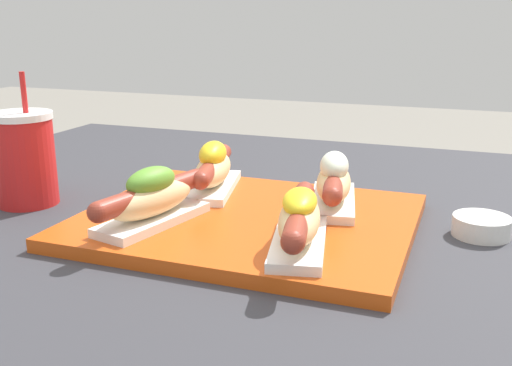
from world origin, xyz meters
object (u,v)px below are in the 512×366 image
(sauce_bowl, at_px, (482,225))
(drink_cup, at_px, (25,158))
(hot_dog_0, at_px, (152,198))
(hot_dog_1, at_px, (299,220))
(hot_dog_3, at_px, (334,182))
(hot_dog_2, at_px, (213,169))
(serving_tray, at_px, (251,221))

(sauce_bowl, bearing_deg, drink_cup, -171.73)
(hot_dog_0, bearing_deg, drink_cup, 167.00)
(hot_dog_1, bearing_deg, hot_dog_3, 89.67)
(hot_dog_1, xyz_separation_m, hot_dog_2, (-0.19, 0.18, 0.00))
(hot_dog_0, xyz_separation_m, hot_dog_1, (0.20, -0.01, -0.00))
(hot_dog_1, distance_m, hot_dog_3, 0.17)
(hot_dog_2, bearing_deg, sauce_bowl, -1.87)
(hot_dog_0, height_order, hot_dog_1, hot_dog_0)
(sauce_bowl, bearing_deg, hot_dog_3, 178.99)
(sauce_bowl, height_order, drink_cup, drink_cup)
(hot_dog_0, distance_m, hot_dog_1, 0.20)
(sauce_bowl, bearing_deg, hot_dog_1, -140.77)
(hot_dog_0, xyz_separation_m, drink_cup, (-0.25, 0.06, 0.02))
(hot_dog_3, xyz_separation_m, sauce_bowl, (0.20, -0.00, -0.04))
(hot_dog_0, height_order, hot_dog_2, hot_dog_2)
(hot_dog_3, bearing_deg, hot_dog_0, -142.28)
(hot_dog_1, height_order, hot_dog_2, hot_dog_2)
(serving_tray, height_order, hot_dog_3, hot_dog_3)
(serving_tray, distance_m, hot_dog_2, 0.14)
(sauce_bowl, bearing_deg, serving_tray, -165.58)
(hot_dog_0, xyz_separation_m, sauce_bowl, (0.40, 0.15, -0.04))
(hot_dog_3, bearing_deg, hot_dog_2, 177.22)
(serving_tray, height_order, hot_dog_0, hot_dog_0)
(hot_dog_0, bearing_deg, hot_dog_1, -3.17)
(hot_dog_2, xyz_separation_m, drink_cup, (-0.26, -0.11, 0.02))
(serving_tray, xyz_separation_m, sauce_bowl, (0.30, 0.08, 0.01))
(sauce_bowl, xyz_separation_m, drink_cup, (-0.65, -0.10, 0.06))
(serving_tray, distance_m, drink_cup, 0.36)
(hot_dog_0, relative_size, drink_cup, 1.01)
(hot_dog_0, xyz_separation_m, hot_dog_2, (0.01, 0.17, 0.00))
(sauce_bowl, distance_m, drink_cup, 0.66)
(hot_dog_0, height_order, drink_cup, drink_cup)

